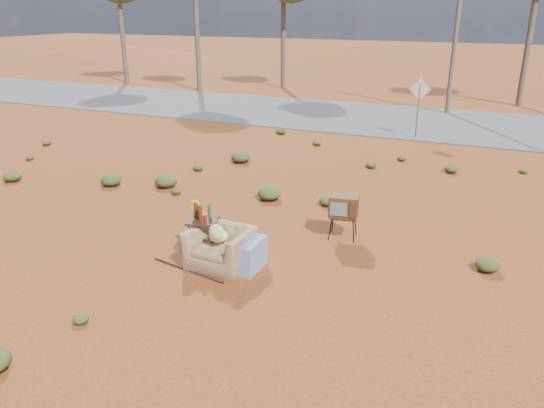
% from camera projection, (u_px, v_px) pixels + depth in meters
% --- Properties ---
extents(ground, '(140.00, 140.00, 0.00)m').
position_uv_depth(ground, '(227.00, 267.00, 10.00)').
color(ground, brown).
rests_on(ground, ground).
extents(highway, '(140.00, 7.00, 0.04)m').
position_uv_depth(highway, '(392.00, 120.00, 22.86)').
color(highway, '#565659').
rests_on(highway, ground).
extents(dirt_mound, '(26.00, 18.00, 2.00)m').
position_uv_depth(dirt_mound, '(118.00, 58.00, 50.45)').
color(dirt_mound, brown).
rests_on(dirt_mound, ground).
extents(armchair, '(1.35, 0.85, 0.99)m').
position_uv_depth(armchair, '(225.00, 244.00, 9.87)').
color(armchair, '#947351').
rests_on(armchair, ground).
extents(tv_unit, '(0.66, 0.56, 0.95)m').
position_uv_depth(tv_unit, '(344.00, 206.00, 11.02)').
color(tv_unit, black).
rests_on(tv_unit, ground).
extents(side_table, '(0.71, 0.71, 1.13)m').
position_uv_depth(side_table, '(201.00, 217.00, 10.12)').
color(side_table, '#351F13').
rests_on(side_table, ground).
extents(rusty_bar, '(1.68, 0.37, 0.05)m').
position_uv_depth(rusty_bar, '(188.00, 270.00, 9.83)').
color(rusty_bar, '#462012').
rests_on(rusty_bar, ground).
extents(road_sign, '(0.78, 0.06, 2.19)m').
position_uv_depth(road_sign, '(419.00, 98.00, 19.21)').
color(road_sign, brown).
rests_on(road_sign, ground).
extents(utility_pole_center, '(1.40, 0.20, 8.00)m').
position_uv_depth(utility_pole_center, '(458.00, 18.00, 22.81)').
color(utility_pole_center, brown).
rests_on(utility_pole_center, ground).
extents(scrub_patch, '(17.49, 8.07, 0.33)m').
position_uv_depth(scrub_patch, '(278.00, 186.00, 14.05)').
color(scrub_patch, '#404C21').
rests_on(scrub_patch, ground).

